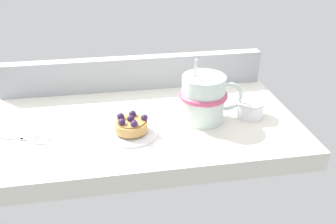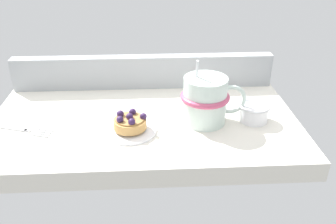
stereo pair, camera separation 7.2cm
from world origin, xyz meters
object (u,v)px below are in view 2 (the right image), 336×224
Objects in this scene: dessert_plate at (130,130)px; dessert_fork at (14,128)px; sugar_bowl at (254,112)px; raspberry_tart at (130,122)px; coffee_mug at (206,100)px.

dessert_plate is 23.38cm from dessert_fork.
dessert_fork is 2.63× the size of sugar_bowl.
raspberry_tart is at bearing -5.32° from dessert_fork.
sugar_bowl is (10.14, -0.19, -3.03)cm from coffee_mug.
sugar_bowl reaches higher than dessert_plate.
dessert_plate is 16.30cm from coffee_mug.
coffee_mug reaches higher than dessert_plate.
dessert_fork is (-23.27, 2.17, -1.92)cm from raspberry_tart.
raspberry_tart is 25.65cm from sugar_bowl.
coffee_mug is (15.30, 3.32, 4.55)cm from dessert_plate.
sugar_bowl is at bearing 7.01° from raspberry_tart.
dessert_plate is at bearing 0.58° from raspberry_tart.
coffee_mug is at bearing 12.24° from raspberry_tart.
dessert_plate is at bearing -167.75° from coffee_mug.
coffee_mug is 0.82× the size of dessert_fork.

